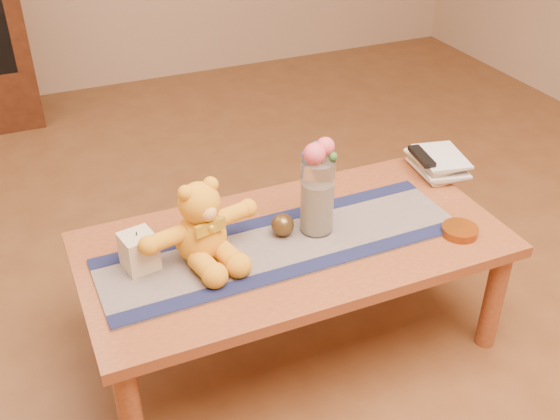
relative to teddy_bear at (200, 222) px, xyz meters
name	(u,v)px	position (x,y,z in m)	size (l,w,h in m)	color
floor	(292,340)	(0.31, -0.03, -0.59)	(5.50, 5.50, 0.00)	#593319
coffee_table_top	(294,245)	(0.31, -0.03, -0.16)	(1.40, 0.70, 0.04)	brown
table_leg_fl	(131,416)	(-0.33, -0.32, -0.38)	(0.07, 0.07, 0.41)	brown
table_leg_fr	(494,299)	(0.95, -0.32, -0.38)	(0.07, 0.07, 0.41)	brown
table_leg_bl	(94,295)	(-0.33, 0.26, -0.38)	(0.07, 0.07, 0.41)	brown
table_leg_br	(404,216)	(0.95, 0.26, -0.38)	(0.07, 0.07, 0.41)	brown
persian_runner	(283,245)	(0.26, -0.04, -0.13)	(1.20, 0.35, 0.01)	#191640
runner_border_near	(302,268)	(0.26, -0.19, -0.13)	(1.20, 0.06, 0.00)	#14193E
runner_border_far	(265,221)	(0.26, 0.10, -0.13)	(1.20, 0.06, 0.00)	#14193E
teddy_bear	(200,222)	(0.00, 0.00, 0.00)	(0.38, 0.31, 0.26)	orange
pillar_candle	(139,251)	(-0.19, 0.02, -0.07)	(0.10, 0.10, 0.12)	beige
candle_wick	(137,234)	(-0.19, 0.02, 0.00)	(0.00, 0.00, 0.01)	black
glass_vase	(317,196)	(0.40, -0.01, 0.00)	(0.11, 0.11, 0.26)	silver
potpourri_fill	(317,206)	(0.40, -0.01, -0.04)	(0.09, 0.09, 0.18)	beige
rose_left	(314,154)	(0.38, -0.02, 0.17)	(0.07, 0.07, 0.07)	#DF4E5D
rose_right	(325,146)	(0.42, -0.01, 0.18)	(0.06, 0.06, 0.06)	#DF4E5D
blue_flower_back	(317,148)	(0.41, 0.02, 0.16)	(0.04, 0.04, 0.04)	#5358B4
blue_flower_side	(307,155)	(0.37, 0.01, 0.15)	(0.04, 0.04, 0.04)	#5358B4
leaf_sprig	(333,157)	(0.44, -0.03, 0.15)	(0.03, 0.03, 0.03)	#33662D
bronze_ball	(283,225)	(0.28, 0.01, -0.09)	(0.08, 0.08, 0.08)	#533D1B
book_bottom	(418,172)	(0.93, 0.18, -0.13)	(0.17, 0.22, 0.02)	#F6E6BE
book_lower	(421,168)	(0.93, 0.17, -0.11)	(0.16, 0.22, 0.02)	#F6E6BE
book_upper	(418,163)	(0.92, 0.18, -0.09)	(0.17, 0.22, 0.02)	#F6E6BE
book_top	(421,159)	(0.93, 0.18, -0.07)	(0.16, 0.22, 0.02)	#F6E6BE
tv_remote	(422,156)	(0.93, 0.17, -0.05)	(0.04, 0.16, 0.02)	black
amber_dish	(460,231)	(0.83, -0.22, -0.12)	(0.12, 0.12, 0.03)	#BF5914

